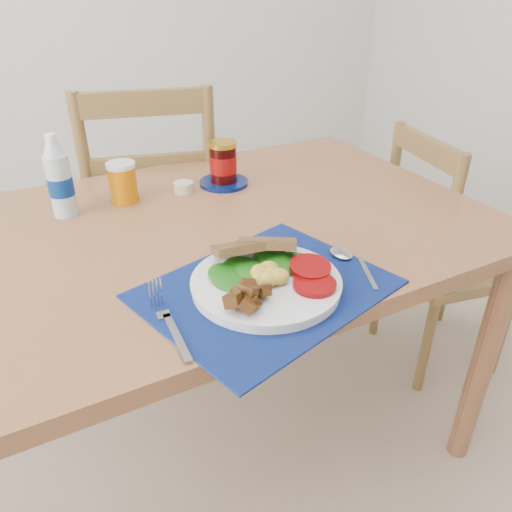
{
  "coord_description": "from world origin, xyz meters",
  "views": [
    {
      "loc": [
        -0.39,
        -0.8,
        1.28
      ],
      "look_at": [
        0.0,
        -0.07,
        0.8
      ],
      "focal_mm": 35.0,
      "sensor_mm": 36.0,
      "label": 1
    }
  ],
  "objects_px": {
    "chair_end": "(439,229)",
    "chair_far": "(152,195)",
    "juice_glass": "(123,183)",
    "jam_on_saucer": "(223,166)",
    "water_bottle": "(60,181)",
    "breakfast_plate": "(265,281)"
  },
  "relations": [
    {
      "from": "chair_far",
      "to": "water_bottle",
      "type": "relative_size",
      "value": 5.83
    },
    {
      "from": "chair_end",
      "to": "breakfast_plate",
      "type": "bearing_deg",
      "value": 122.65
    },
    {
      "from": "water_bottle",
      "to": "jam_on_saucer",
      "type": "distance_m",
      "value": 0.43
    },
    {
      "from": "water_bottle",
      "to": "chair_far",
      "type": "bearing_deg",
      "value": 48.79
    },
    {
      "from": "juice_glass",
      "to": "chair_end",
      "type": "bearing_deg",
      "value": -12.96
    },
    {
      "from": "breakfast_plate",
      "to": "juice_glass",
      "type": "distance_m",
      "value": 0.56
    },
    {
      "from": "chair_far",
      "to": "breakfast_plate",
      "type": "relative_size",
      "value": 4.22
    },
    {
      "from": "chair_far",
      "to": "jam_on_saucer",
      "type": "bearing_deg",
      "value": 120.53
    },
    {
      "from": "chair_end",
      "to": "jam_on_saucer",
      "type": "xyz_separation_m",
      "value": [
        -0.68,
        0.21,
        0.27
      ]
    },
    {
      "from": "chair_far",
      "to": "jam_on_saucer",
      "type": "height_order",
      "value": "chair_far"
    },
    {
      "from": "jam_on_saucer",
      "to": "breakfast_plate",
      "type": "bearing_deg",
      "value": -107.13
    },
    {
      "from": "chair_end",
      "to": "chair_far",
      "type": "bearing_deg",
      "value": 65.22
    },
    {
      "from": "jam_on_saucer",
      "to": "juice_glass",
      "type": "bearing_deg",
      "value": 176.89
    },
    {
      "from": "chair_end",
      "to": "jam_on_saucer",
      "type": "distance_m",
      "value": 0.76
    },
    {
      "from": "water_bottle",
      "to": "juice_glass",
      "type": "height_order",
      "value": "water_bottle"
    },
    {
      "from": "chair_end",
      "to": "juice_glass",
      "type": "height_order",
      "value": "chair_end"
    },
    {
      "from": "water_bottle",
      "to": "juice_glass",
      "type": "xyz_separation_m",
      "value": [
        0.15,
        0.01,
        -0.04
      ]
    },
    {
      "from": "chair_far",
      "to": "juice_glass",
      "type": "height_order",
      "value": "chair_far"
    },
    {
      "from": "chair_end",
      "to": "juice_glass",
      "type": "xyz_separation_m",
      "value": [
        -0.96,
        0.22,
        0.27
      ]
    },
    {
      "from": "chair_far",
      "to": "juice_glass",
      "type": "bearing_deg",
      "value": 79.16
    },
    {
      "from": "chair_far",
      "to": "jam_on_saucer",
      "type": "xyz_separation_m",
      "value": [
        0.1,
        -0.38,
        0.21
      ]
    },
    {
      "from": "water_bottle",
      "to": "juice_glass",
      "type": "distance_m",
      "value": 0.16
    }
  ]
}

